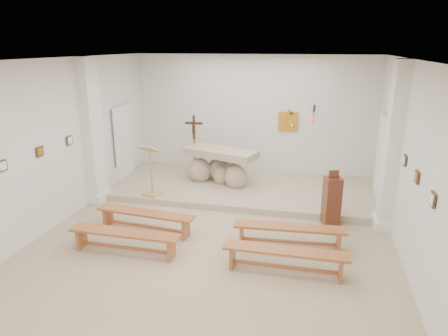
% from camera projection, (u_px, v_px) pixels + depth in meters
% --- Properties ---
extents(ground, '(7.00, 10.00, 0.00)m').
position_uv_depth(ground, '(207.00, 254.00, 7.48)').
color(ground, tan).
rests_on(ground, ground).
extents(wall_left, '(0.02, 10.00, 3.50)m').
position_uv_depth(wall_left, '(32.00, 153.00, 7.72)').
color(wall_left, silver).
rests_on(wall_left, ground).
extents(wall_right, '(0.02, 10.00, 3.50)m').
position_uv_depth(wall_right, '(421.00, 179.00, 6.20)').
color(wall_right, silver).
rests_on(wall_right, ground).
extents(wall_back, '(7.00, 0.02, 3.50)m').
position_uv_depth(wall_back, '(252.00, 116.00, 11.60)').
color(wall_back, silver).
rests_on(wall_back, ground).
extents(ceiling, '(7.00, 10.00, 0.02)m').
position_uv_depth(ceiling, '(204.00, 62.00, 6.45)').
color(ceiling, silver).
rests_on(ceiling, wall_back).
extents(sanctuary_platform, '(6.98, 3.00, 0.15)m').
position_uv_depth(sanctuary_platform, '(242.00, 188.00, 10.71)').
color(sanctuary_platform, tan).
rests_on(sanctuary_platform, ground).
extents(pilaster_left, '(0.26, 0.55, 3.50)m').
position_uv_depth(pilaster_left, '(93.00, 132.00, 9.56)').
color(pilaster_left, white).
rests_on(pilaster_left, ground).
extents(pilaster_right, '(0.26, 0.55, 3.50)m').
position_uv_depth(pilaster_right, '(392.00, 148.00, 8.08)').
color(pilaster_right, white).
rests_on(pilaster_right, ground).
extents(gold_wall_relief, '(0.55, 0.04, 0.55)m').
position_uv_depth(gold_wall_relief, '(288.00, 122.00, 11.37)').
color(gold_wall_relief, gold).
rests_on(gold_wall_relief, wall_back).
extents(sanctuary_lamp, '(0.11, 0.36, 0.44)m').
position_uv_depth(sanctuary_lamp, '(313.00, 119.00, 10.94)').
color(sanctuary_lamp, black).
rests_on(sanctuary_lamp, wall_back).
extents(station_frame_left_front, '(0.03, 0.20, 0.20)m').
position_uv_depth(station_frame_left_front, '(2.00, 166.00, 6.99)').
color(station_frame_left_front, '#462C1F').
rests_on(station_frame_left_front, wall_left).
extents(station_frame_left_mid, '(0.03, 0.20, 0.20)m').
position_uv_depth(station_frame_left_mid, '(40.00, 152.00, 7.92)').
color(station_frame_left_mid, '#462C1F').
rests_on(station_frame_left_mid, wall_left).
extents(station_frame_left_rear, '(0.03, 0.20, 0.20)m').
position_uv_depth(station_frame_left_rear, '(70.00, 140.00, 8.84)').
color(station_frame_left_rear, '#462C1F').
rests_on(station_frame_left_rear, wall_left).
extents(station_frame_right_front, '(0.03, 0.20, 0.20)m').
position_uv_depth(station_frame_right_front, '(433.00, 200.00, 5.47)').
color(station_frame_right_front, '#462C1F').
rests_on(station_frame_right_front, wall_right).
extents(station_frame_right_mid, '(0.03, 0.20, 0.20)m').
position_uv_depth(station_frame_right_mid, '(417.00, 177.00, 6.40)').
color(station_frame_right_mid, '#462C1F').
rests_on(station_frame_right_mid, wall_right).
extents(station_frame_right_rear, '(0.03, 0.20, 0.20)m').
position_uv_depth(station_frame_right_rear, '(405.00, 160.00, 7.33)').
color(station_frame_right_rear, '#462C1F').
rests_on(station_frame_right_rear, wall_right).
extents(radiator_left, '(0.10, 0.85, 0.52)m').
position_uv_depth(radiator_left, '(110.00, 181.00, 10.66)').
color(radiator_left, silver).
rests_on(radiator_left, ground).
extents(radiator_right, '(0.10, 0.85, 0.52)m').
position_uv_depth(radiator_right, '(382.00, 203.00, 9.16)').
color(radiator_right, silver).
rests_on(radiator_right, ground).
extents(altar, '(2.10, 1.30, 1.02)m').
position_uv_depth(altar, '(220.00, 168.00, 10.83)').
color(altar, '#C3B295').
rests_on(altar, sanctuary_platform).
extents(lectern, '(0.51, 0.45, 1.29)m').
position_uv_depth(lectern, '(151.00, 170.00, 9.82)').
color(lectern, tan).
rests_on(lectern, sanctuary_platform).
extents(crucifix_stand, '(0.51, 0.22, 1.69)m').
position_uv_depth(crucifix_stand, '(194.00, 140.00, 11.47)').
color(crucifix_stand, '#3D2413').
rests_on(crucifix_stand, sanctuary_platform).
extents(potted_plant, '(0.57, 0.56, 0.48)m').
position_uv_depth(potted_plant, '(233.00, 170.00, 11.15)').
color(potted_plant, '#245321').
rests_on(potted_plant, sanctuary_platform).
extents(donation_pedestal, '(0.42, 0.42, 1.24)m').
position_uv_depth(donation_pedestal, '(332.00, 201.00, 8.55)').
color(donation_pedestal, '#5B2F1A').
rests_on(donation_pedestal, ground).
extents(bench_left_front, '(2.14, 0.53, 0.45)m').
position_uv_depth(bench_left_front, '(145.00, 217.00, 8.27)').
color(bench_left_front, '#AF5E32').
rests_on(bench_left_front, ground).
extents(bench_right_front, '(2.14, 0.49, 0.45)m').
position_uv_depth(bench_right_front, '(290.00, 231.00, 7.62)').
color(bench_right_front, '#AF5E32').
rests_on(bench_right_front, ground).
extents(bench_left_second, '(2.12, 0.36, 0.45)m').
position_uv_depth(bench_left_second, '(125.00, 237.00, 7.40)').
color(bench_left_second, '#AF5E32').
rests_on(bench_left_second, ground).
extents(bench_right_second, '(2.12, 0.35, 0.45)m').
position_uv_depth(bench_right_second, '(285.00, 255.00, 6.75)').
color(bench_right_second, '#AF5E32').
rests_on(bench_right_second, ground).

